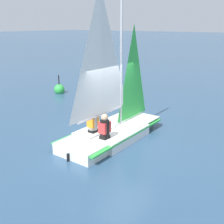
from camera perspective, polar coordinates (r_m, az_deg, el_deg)
ground_plane at (r=9.79m, az=0.00°, el=-5.36°), size 260.00×260.00×0.00m
sailboat_main at (r=9.52m, az=-0.08°, el=-1.45°), size 4.26×1.73×5.07m
sailor_helm at (r=9.30m, az=-3.88°, el=-2.55°), size 0.34×0.30×1.16m
sailor_crew at (r=8.77m, az=-1.49°, el=-3.79°), size 0.34×0.30×1.16m
buoy_marker at (r=16.40m, az=-10.65°, el=4.56°), size 0.60×0.60×1.12m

